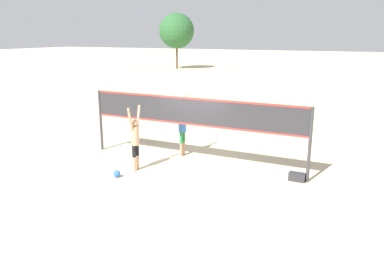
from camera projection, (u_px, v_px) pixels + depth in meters
ground_plane at (192, 164)px, 13.18m from camera, size 200.00×200.00×0.00m
volleyball_net at (192, 116)px, 12.76m from camera, size 7.97×0.10×2.35m
player_spiker at (135, 137)px, 12.28m from camera, size 0.28×0.71×2.17m
player_blocker at (182, 124)px, 13.77m from camera, size 0.28×0.72×2.28m
volleyball at (117, 174)px, 11.89m from camera, size 0.23×0.23×0.23m
gear_bag at (297, 177)px, 11.59m from camera, size 0.50×0.25×0.26m
tree_left_cluster at (177, 31)px, 48.87m from camera, size 4.57×4.57×7.22m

